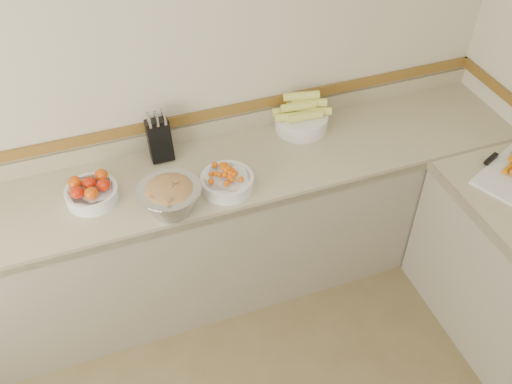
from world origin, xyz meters
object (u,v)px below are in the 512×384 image
object	(u,v)px
tomato_bowl	(91,192)
rhubarb_bowl	(170,197)
knife_block	(159,139)
cherry_tomato_bowl	(227,180)
corn_bowl	(301,118)

from	to	relation	value
tomato_bowl	rhubarb_bowl	xyz separation A→B (m)	(0.36, -0.21, 0.04)
knife_block	tomato_bowl	bearing A→B (deg)	-151.72
cherry_tomato_bowl	corn_bowl	size ratio (longest dim) A/B	0.81
corn_bowl	knife_block	bearing A→B (deg)	178.62
tomato_bowl	corn_bowl	xyz separation A→B (m)	(1.23, 0.20, 0.02)
rhubarb_bowl	knife_block	bearing A→B (deg)	83.58
cherry_tomato_bowl	knife_block	bearing A→B (deg)	125.67
knife_block	tomato_bowl	xyz separation A→B (m)	(-0.41, -0.22, -0.07)
corn_bowl	rhubarb_bowl	size ratio (longest dim) A/B	1.08
cherry_tomato_bowl	corn_bowl	xyz separation A→B (m)	(0.56, 0.35, 0.02)
cherry_tomato_bowl	rhubarb_bowl	xyz separation A→B (m)	(-0.31, -0.06, 0.04)
tomato_bowl	cherry_tomato_bowl	xyz separation A→B (m)	(0.67, -0.15, -0.00)
knife_block	rhubarb_bowl	distance (m)	0.43
rhubarb_bowl	cherry_tomato_bowl	bearing A→B (deg)	11.59
knife_block	cherry_tomato_bowl	distance (m)	0.46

